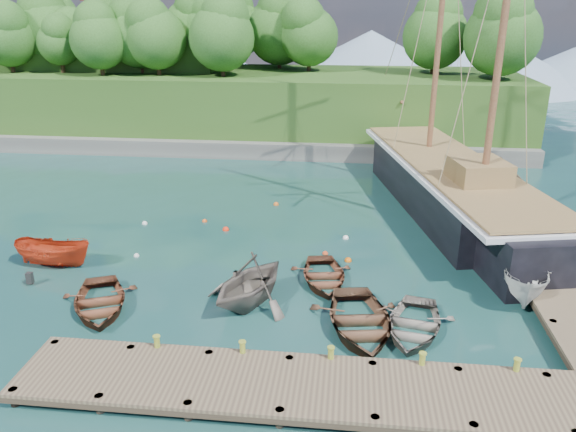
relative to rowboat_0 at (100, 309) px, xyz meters
name	(u,v)px	position (x,y,z in m)	size (l,w,h in m)	color
ground	(288,297)	(7.57, 1.89, 0.00)	(160.00, 160.00, 0.00)	#173C34
dock_near	(329,389)	(9.57, -4.61, 0.43)	(20.00, 3.20, 1.10)	brown
dock_east	(523,236)	(19.07, 8.89, 0.43)	(3.20, 24.00, 1.10)	brown
bollard_0	(159,361)	(3.57, -3.21, 0.00)	(0.26, 0.26, 0.45)	olive
bollard_1	(243,367)	(6.57, -3.21, 0.00)	(0.26, 0.26, 0.45)	olive
bollard_2	(330,373)	(9.57, -3.21, 0.00)	(0.26, 0.26, 0.45)	olive
bollard_3	(420,379)	(12.57, -3.21, 0.00)	(0.26, 0.26, 0.45)	olive
bollard_4	(513,386)	(15.57, -3.21, 0.00)	(0.26, 0.26, 0.45)	olive
rowboat_0	(100,309)	(0.00, 0.00, 0.00)	(3.12, 4.36, 0.90)	brown
rowboat_1	(250,303)	(6.02, 1.21, 0.00)	(3.79, 4.39, 2.31)	#635850
rowboat_2	(359,330)	(10.55, -0.37, 0.00)	(3.55, 4.97, 1.03)	#503423
rowboat_3	(413,332)	(12.58, -0.29, 0.00)	(3.00, 4.21, 0.87)	slate
rowboat_4	(323,282)	(8.98, 3.44, 0.00)	(2.86, 4.00, 0.83)	brown
motorboat_orange	(55,265)	(-3.87, 3.71, 0.00)	(1.47, 3.91, 1.51)	#BB3214
cabin_boat_white	(522,294)	(17.57, 3.31, 0.00)	(1.85, 4.92, 1.90)	silver
schooner	(450,190)	(16.06, 13.97, 1.22)	(9.82, 29.16, 21.91)	black
mooring_buoy_0	(137,256)	(-0.38, 5.15, 0.00)	(0.27, 0.27, 0.27)	silver
mooring_buoy_1	(226,230)	(3.28, 9.03, 0.00)	(0.36, 0.36, 0.36)	red
mooring_buoy_2	(325,254)	(8.91, 6.47, 0.00)	(0.29, 0.29, 0.29)	#D9441B
mooring_buoy_3	(346,239)	(9.90, 8.58, 0.00)	(0.33, 0.33, 0.33)	white
mooring_buoy_4	(205,222)	(1.79, 10.17, 0.00)	(0.29, 0.29, 0.29)	#E65216
mooring_buoy_5	(276,205)	(5.50, 13.47, 0.00)	(0.34, 0.34, 0.34)	#D35C18
mooring_buoy_6	(145,224)	(-1.51, 9.44, 0.00)	(0.31, 0.31, 0.31)	silver
mooring_buoy_7	(348,261)	(10.06, 5.77, 0.00)	(0.35, 0.35, 0.35)	#DE5E0B
headland	(189,75)	(-5.31, 33.26, 5.54)	(51.00, 19.31, 12.90)	#474744
distant_ridge	(366,55)	(11.87, 71.89, 4.35)	(117.00, 40.00, 10.00)	#728CA5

